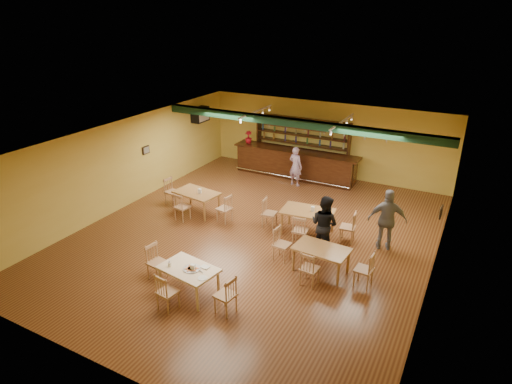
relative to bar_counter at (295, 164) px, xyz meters
The scene contains 22 objects.
floor 5.26m from the bar_counter, 79.72° to the right, with size 12.00×12.00×0.00m, color #572F19.
ceiling_beam 3.42m from the bar_counter, 68.32° to the right, with size 10.00×0.30×0.25m, color black.
track_rail_left 3.07m from the bar_counter, 116.33° to the right, with size 0.05×2.50×0.05m, color silver.
track_rail_right 3.76m from the bar_counter, 36.86° to the right, with size 0.05×2.50×0.05m, color silver.
ac_unit 4.36m from the bar_counter, 166.19° to the right, with size 0.34×0.70×0.48m, color silver.
picture_left 5.90m from the bar_counter, 134.20° to the right, with size 0.04×0.34×0.28m, color black.
picture_right 7.60m from the bar_counter, 38.22° to the right, with size 0.04×0.34×0.28m, color black.
bar_counter is the anchor object (origin of this frame).
back_bar_hutch 0.85m from the bar_counter, 90.00° to the left, with size 4.01×0.40×2.28m, color black.
poinsettia 2.30m from the bar_counter, behind, with size 0.29×0.29×0.52m, color #B0101E.
dining_table_a 4.89m from the bar_counter, 108.77° to the right, with size 1.47×0.88×0.74m, color olive.
dining_table_b 4.85m from the bar_counter, 62.31° to the right, with size 1.55×0.93×0.77m, color olive.
dining_table_d 6.95m from the bar_counter, 61.19° to the right, with size 1.40×0.84×0.70m, color olive.
near_table 8.52m from the bar_counter, 83.90° to the right, with size 1.36×0.88×0.73m, color beige.
pizza_tray 8.53m from the bar_counter, 83.25° to the right, with size 0.40×0.40×0.01m, color silver.
parmesan_shaker 8.63m from the bar_counter, 86.89° to the right, with size 0.07×0.07×0.11m, color #EAE5C6.
napkin_stack 8.37m from the bar_counter, 81.44° to the right, with size 0.20×0.15×0.03m, color white.
pizza_server 8.50m from the bar_counter, 82.23° to the right, with size 0.32×0.09×0.00m, color silver.
side_plate 8.79m from the bar_counter, 80.56° to the right, with size 0.22×0.22×0.01m, color white.
patron_bar 0.93m from the bar_counter, 65.99° to the right, with size 0.56×0.37×1.54m, color #814BA2.
patron_right_a 5.94m from the bar_counter, 59.06° to the right, with size 0.83×0.65×1.71m, color black.
patron_right_b 6.12m from the bar_counter, 41.93° to the right, with size 1.06×0.44×1.81m, color gray.
Camera 1 is at (5.48, -10.30, 6.39)m, focal length 30.59 mm.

